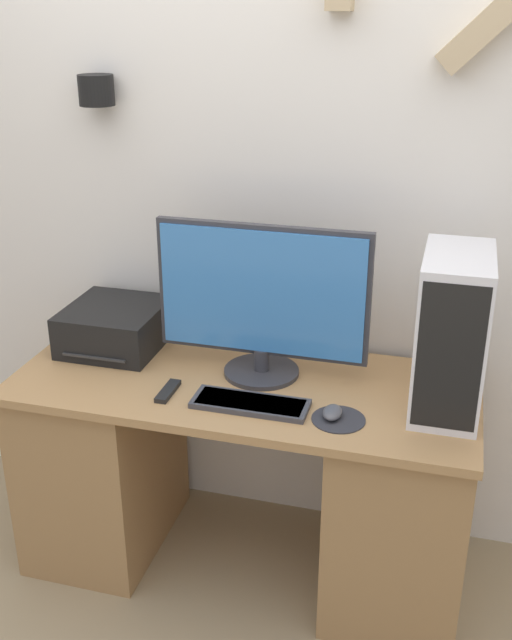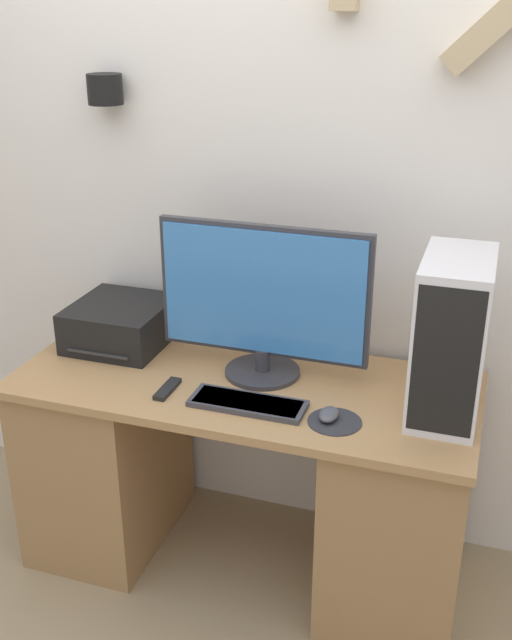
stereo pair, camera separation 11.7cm
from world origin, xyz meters
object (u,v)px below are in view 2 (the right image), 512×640
(monitor, at_px, (263,299))
(printer, at_px, (121,324))
(computer_tower, at_px, (451,337))
(remote_control, at_px, (167,389))
(mouse, at_px, (329,414))
(keyboard, at_px, (248,403))

(monitor, xyz_separation_m, printer, (-0.58, 0.07, -0.20))
(computer_tower, relative_size, remote_control, 3.50)
(monitor, relative_size, mouse, 7.79)
(monitor, relative_size, keyboard, 1.93)
(keyboard, relative_size, printer, 1.02)
(monitor, xyz_separation_m, remote_control, (-0.26, -0.22, -0.27))
(mouse, bearing_deg, keyboard, 179.79)
(computer_tower, bearing_deg, printer, 173.83)
(keyboard, height_order, printer, printer)
(keyboard, height_order, remote_control, keyboard)
(monitor, distance_m, computer_tower, 0.62)
(remote_control, bearing_deg, printer, 137.72)
(mouse, xyz_separation_m, printer, (-0.87, 0.30, 0.06))
(printer, bearing_deg, keyboard, -26.44)
(mouse, distance_m, printer, 0.92)
(computer_tower, xyz_separation_m, printer, (-1.20, 0.13, -0.18))
(keyboard, xyz_separation_m, mouse, (0.26, -0.00, 0.01))
(keyboard, relative_size, computer_tower, 0.74)
(keyboard, bearing_deg, mouse, -0.21)
(mouse, height_order, remote_control, mouse)
(monitor, relative_size, computer_tower, 1.43)
(printer, relative_size, remote_control, 2.52)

